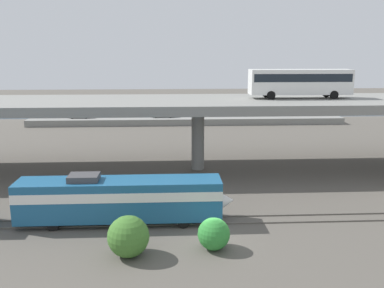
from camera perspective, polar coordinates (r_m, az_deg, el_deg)
name	(u,v)px	position (r m, az deg, el deg)	size (l,w,h in m)	color
ground_plane	(216,242)	(31.99, 3.21, -13.14)	(260.00, 260.00, 0.00)	#565149
rail_strip_near	(211,224)	(34.90, 2.63, -10.76)	(110.00, 0.12, 0.12)	#59544C
rail_strip_far	(210,217)	(36.30, 2.40, -9.82)	(110.00, 0.12, 0.12)	#59544C
train_locomotive	(130,197)	(34.84, -8.40, -7.17)	(17.58, 3.04, 4.18)	#1E5984
highway_overpass	(198,105)	(49.17, 0.81, 5.26)	(96.00, 12.97, 8.34)	gray
transit_bus_on_overpass	(300,81)	(51.83, 14.47, 8.29)	(12.00, 2.68, 3.40)	silver
pier_parking_lot	(186,118)	(84.77, -0.77, 3.49)	(60.71, 10.57, 1.24)	gray
parked_car_0	(163,113)	(82.38, -3.97, 4.18)	(4.62, 1.87, 1.50)	silver
parked_car_1	(99,111)	(87.42, -12.45, 4.39)	(4.08, 1.89, 1.50)	silver
parked_car_2	(55,113)	(86.85, -18.03, 4.02)	(4.21, 1.87, 1.50)	navy
parked_car_3	(161,111)	(86.04, -4.19, 4.53)	(4.15, 1.91, 1.50)	navy
parked_car_4	(287,110)	(88.53, 12.75, 4.48)	(4.51, 1.92, 1.50)	silver
parked_car_5	(80,114)	(84.13, -14.92, 3.96)	(4.21, 1.93, 1.50)	#B7B7BC
parked_car_6	(209,110)	(86.84, 2.26, 4.62)	(4.37, 1.92, 1.50)	#0C4C26
harbor_water	(183,107)	(107.62, -1.26, 5.07)	(140.00, 36.00, 0.01)	#385B7A
shrub_left	(128,236)	(29.71, -8.63, -12.29)	(2.89, 2.89, 2.89)	#3F732C
shrub_right	(214,234)	(30.50, 2.97, -12.08)	(2.31, 2.31, 2.31)	#308835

